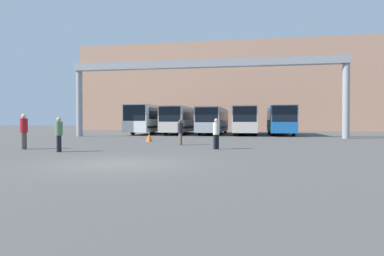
{
  "coord_description": "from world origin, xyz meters",
  "views": [
    {
      "loc": [
        4.59,
        -11.11,
        1.47
      ],
      "look_at": [
        -1.43,
        22.03,
        0.82
      ],
      "focal_mm": 32.0,
      "sensor_mm": 36.0,
      "label": 1
    }
  ],
  "objects": [
    {
      "name": "overhead_gantry",
      "position": [
        0.0,
        20.0,
        5.89
      ],
      "size": [
        25.24,
        0.8,
        7.11
      ],
      "color": "gray",
      "rests_on": "ground"
    },
    {
      "name": "bus_slot_2",
      "position": [
        0.0,
        28.0,
        1.71
      ],
      "size": [
        2.51,
        11.97,
        2.95
      ],
      "color": "#999EA5",
      "rests_on": "ground"
    },
    {
      "name": "bus_slot_4",
      "position": [
        7.42,
        27.25,
        1.75
      ],
      "size": [
        2.51,
        10.47,
        3.03
      ],
      "color": "#1959A5",
      "rests_on": "ground"
    },
    {
      "name": "bus_slot_3",
      "position": [
        3.71,
        28.08,
        1.75
      ],
      "size": [
        2.49,
        12.14,
        3.03
      ],
      "color": "beige",
      "rests_on": "ground"
    },
    {
      "name": "bus_slot_0",
      "position": [
        -7.42,
        28.16,
        1.87
      ],
      "size": [
        2.61,
        12.29,
        3.25
      ],
      "color": "silver",
      "rests_on": "ground"
    },
    {
      "name": "pedestrian_far_center",
      "position": [
        -7.37,
        5.03,
        0.99
      ],
      "size": [
        0.39,
        0.39,
        1.86
      ],
      "rotation": [
        0.0,
        0.0,
        1.75
      ],
      "color": "brown",
      "rests_on": "ground"
    },
    {
      "name": "traffic_cone",
      "position": [
        -2.98,
        12.98,
        0.3
      ],
      "size": [
        0.46,
        0.46,
        0.6
      ],
      "color": "orange",
      "rests_on": "ground"
    },
    {
      "name": "building_backdrop",
      "position": [
        0.0,
        48.27,
        7.04
      ],
      "size": [
        48.49,
        12.0,
        14.09
      ],
      "color": "tan",
      "rests_on": "ground"
    },
    {
      "name": "bus_slot_1",
      "position": [
        -3.71,
        27.82,
        1.77
      ],
      "size": [
        2.46,
        11.62,
        3.06
      ],
      "color": "beige",
      "rests_on": "ground"
    },
    {
      "name": "pedestrian_mid_left",
      "position": [
        -4.66,
        3.92,
        0.89
      ],
      "size": [
        0.35,
        0.35,
        1.67
      ],
      "rotation": [
        0.0,
        0.0,
        4.98
      ],
      "color": "black",
      "rests_on": "ground"
    },
    {
      "name": "pedestrian_near_left",
      "position": [
        0.09,
        9.6,
        0.84
      ],
      "size": [
        0.33,
        0.33,
        1.59
      ],
      "rotation": [
        0.0,
        0.0,
        5.32
      ],
      "color": "brown",
      "rests_on": "ground"
    },
    {
      "name": "pedestrian_near_right",
      "position": [
        2.62,
        6.86,
        0.86
      ],
      "size": [
        0.34,
        0.34,
        1.63
      ],
      "rotation": [
        0.0,
        0.0,
        3.8
      ],
      "color": "black",
      "rests_on": "ground"
    },
    {
      "name": "ground_plane",
      "position": [
        0.0,
        0.0,
        0.0
      ],
      "size": [
        200.0,
        200.0,
        0.0
      ],
      "primitive_type": "plane",
      "color": "#514F4C"
    }
  ]
}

